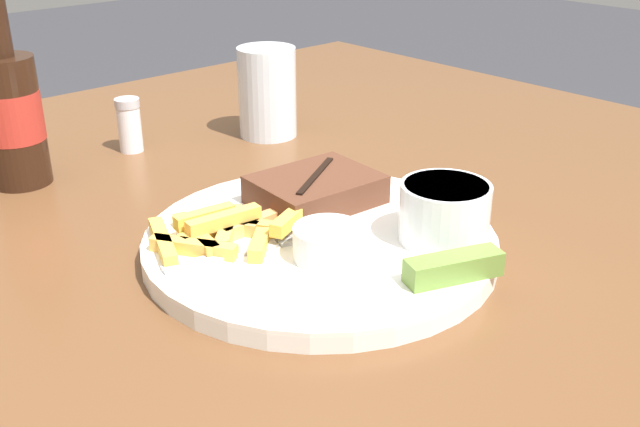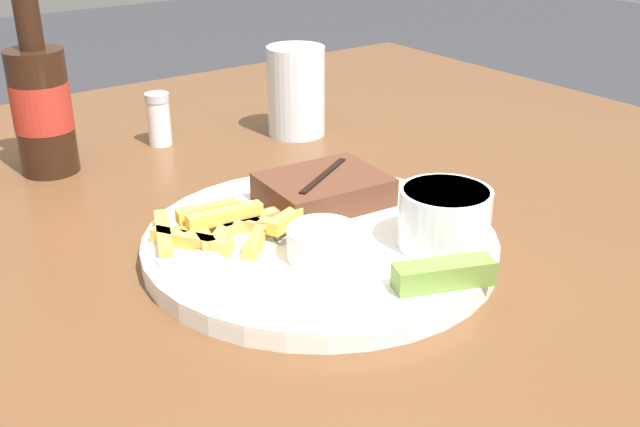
# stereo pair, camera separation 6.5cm
# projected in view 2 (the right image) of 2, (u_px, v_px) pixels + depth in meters

# --- Properties ---
(dining_table) EXTENTS (1.28, 1.29, 0.77)m
(dining_table) POSITION_uv_depth(u_px,v_px,m) (320.00, 322.00, 0.70)
(dining_table) COLOR brown
(dining_table) RESTS_ON ground_plane
(dinner_plate) EXTENTS (0.31, 0.31, 0.02)m
(dinner_plate) POSITION_uv_depth(u_px,v_px,m) (320.00, 243.00, 0.66)
(dinner_plate) COLOR white
(dinner_plate) RESTS_ON dining_table
(steak_portion) EXTENTS (0.12, 0.10, 0.03)m
(steak_portion) POSITION_uv_depth(u_px,v_px,m) (323.00, 190.00, 0.72)
(steak_portion) COLOR #512D1E
(steak_portion) RESTS_ON dinner_plate
(fries_pile) EXTENTS (0.14, 0.12, 0.02)m
(fries_pile) POSITION_uv_depth(u_px,v_px,m) (222.00, 226.00, 0.65)
(fries_pile) COLOR gold
(fries_pile) RESTS_ON dinner_plate
(coleslaw_cup) EXTENTS (0.08, 0.08, 0.05)m
(coleslaw_cup) POSITION_uv_depth(u_px,v_px,m) (445.00, 215.00, 0.63)
(coleslaw_cup) COLOR white
(coleslaw_cup) RESTS_ON dinner_plate
(dipping_sauce_cup) EXTENTS (0.06, 0.06, 0.03)m
(dipping_sauce_cup) POSITION_uv_depth(u_px,v_px,m) (322.00, 241.00, 0.61)
(dipping_sauce_cup) COLOR silver
(dipping_sauce_cup) RESTS_ON dinner_plate
(pickle_spear) EXTENTS (0.08, 0.05, 0.02)m
(pickle_spear) POSITION_uv_depth(u_px,v_px,m) (444.00, 274.00, 0.57)
(pickle_spear) COLOR olive
(pickle_spear) RESTS_ON dinner_plate
(fork_utensil) EXTENTS (0.13, 0.04, 0.00)m
(fork_utensil) POSITION_uv_depth(u_px,v_px,m) (230.00, 249.00, 0.63)
(fork_utensil) COLOR #B7B7BC
(fork_utensil) RESTS_ON dinner_plate
(beer_bottle) EXTENTS (0.06, 0.06, 0.22)m
(beer_bottle) POSITION_uv_depth(u_px,v_px,m) (41.00, 103.00, 0.81)
(beer_bottle) COLOR black
(beer_bottle) RESTS_ON dining_table
(drinking_glass) EXTENTS (0.07, 0.07, 0.11)m
(drinking_glass) POSITION_uv_depth(u_px,v_px,m) (296.00, 91.00, 0.94)
(drinking_glass) COLOR silver
(drinking_glass) RESTS_ON dining_table
(salt_shaker) EXTENTS (0.03, 0.03, 0.07)m
(salt_shaker) POSITION_uv_depth(u_px,v_px,m) (159.00, 119.00, 0.92)
(salt_shaker) COLOR white
(salt_shaker) RESTS_ON dining_table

